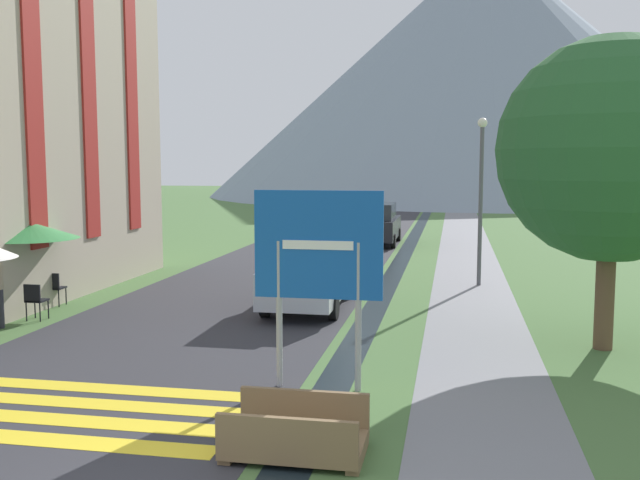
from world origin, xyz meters
name	(u,v)px	position (x,y,z in m)	size (l,w,h in m)	color
ground_plane	(369,260)	(0.00, 20.00, 0.00)	(160.00, 160.00, 0.00)	#476B38
road	(343,233)	(-2.50, 30.00, 0.00)	(6.40, 60.00, 0.01)	#2D2D33
footpath	(464,235)	(3.60, 30.00, 0.00)	(2.20, 60.00, 0.01)	slate
drainage_channel	(416,234)	(1.20, 30.00, 0.00)	(0.60, 60.00, 0.00)	black
crosswalk_marking	(61,410)	(-2.50, 3.08, 0.01)	(5.44, 2.54, 0.01)	yellow
mountain_distant	(485,70)	(6.22, 76.11, 13.75)	(60.83, 60.83, 27.49)	gray
road_sign	(318,260)	(0.99, 4.77, 2.07)	(2.04, 0.11, 3.16)	#9E9EA3
footbridge	(296,436)	(1.20, 2.20, 0.23)	(1.70, 1.10, 0.65)	brown
parked_car_near	(311,271)	(-0.40, 11.10, 0.91)	(1.80, 4.59, 1.82)	#B2B2B7
parked_car_far	(377,224)	(-0.23, 25.09, 0.91)	(1.85, 4.59, 1.82)	black
cafe_chair_far_left	(54,286)	(-6.75, 10.01, 0.51)	(0.40, 0.40, 0.85)	black
cafe_chair_middle	(35,298)	(-6.27, 8.42, 0.51)	(0.40, 0.40, 0.85)	black
cafe_umbrella_middle_green	(30,230)	(-6.81, 9.19, 1.99)	(2.27, 2.27, 2.19)	#B7B2A8
person_seated_near	(29,284)	(-6.91, 9.20, 0.69)	(0.32, 0.32, 1.25)	#282833
streetlamp	(481,186)	(3.83, 15.12, 2.91)	(0.28, 0.28, 4.87)	#515156
tree_by_path	(611,150)	(5.95, 8.19, 3.82)	(4.26, 4.26, 5.96)	brown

